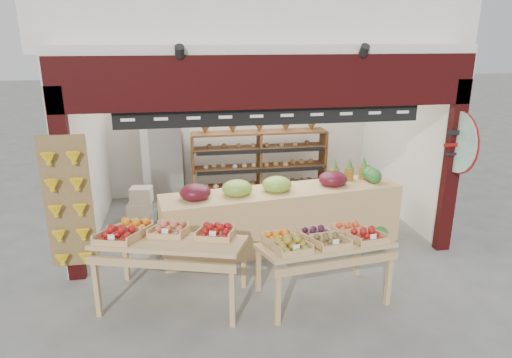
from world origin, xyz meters
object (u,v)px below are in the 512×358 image
object	(u,v)px
mid_counter	(282,216)
display_table_right	(323,241)
cardboard_stack	(154,208)
refrigerator	(167,156)
display_table_left	(164,238)
watermelon_pile	(364,230)
back_shelving	(259,149)

from	to	relation	value
mid_counter	display_table_right	size ratio (longest dim) A/B	2.30
cardboard_stack	refrigerator	bearing A→B (deg)	75.11
refrigerator	cardboard_stack	distance (m)	1.22
display_table_right	display_table_left	bearing A→B (deg)	170.57
refrigerator	display_table_left	xyz separation A→B (m)	(0.03, -3.60, -0.12)
watermelon_pile	refrigerator	bearing A→B (deg)	142.78
mid_counter	display_table_left	distance (m)	2.18
cardboard_stack	watermelon_pile	size ratio (longest dim) A/B	1.26
back_shelving	display_table_right	bearing A→B (deg)	-87.68
back_shelving	watermelon_pile	world-z (taller)	back_shelving
cardboard_stack	watermelon_pile	bearing A→B (deg)	-23.22
back_shelving	mid_counter	xyz separation A→B (m)	(-0.02, -2.18, -0.55)
mid_counter	display_table_left	bearing A→B (deg)	-145.01
display_table_left	display_table_right	world-z (taller)	display_table_left
display_table_left	watermelon_pile	world-z (taller)	display_table_left
cardboard_stack	mid_counter	size ratio (longest dim) A/B	0.26
display_table_left	display_table_right	xyz separation A→B (m)	(1.95, -0.32, -0.05)
display_table_right	watermelon_pile	distance (m)	2.02
display_table_left	watermelon_pile	bearing A→B (deg)	20.62
refrigerator	cardboard_stack	world-z (taller)	refrigerator
back_shelving	display_table_right	world-z (taller)	back_shelving
refrigerator	cardboard_stack	size ratio (longest dim) A/B	1.92
refrigerator	watermelon_pile	distance (m)	4.07
cardboard_stack	display_table_left	size ratio (longest dim) A/B	0.51
display_table_left	display_table_right	bearing A→B (deg)	-9.43
mid_counter	display_table_left	xyz separation A→B (m)	(-1.77, -1.24, 0.33)
back_shelving	mid_counter	distance (m)	2.25
back_shelving	refrigerator	size ratio (longest dim) A/B	1.40
back_shelving	cardboard_stack	size ratio (longest dim) A/B	2.69
mid_counter	display_table_right	world-z (taller)	mid_counter
display_table_right	watermelon_pile	bearing A→B (deg)	51.41
refrigerator	mid_counter	bearing A→B (deg)	-37.61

